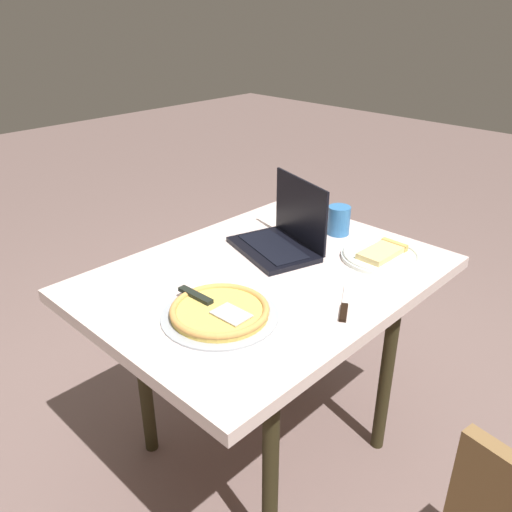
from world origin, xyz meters
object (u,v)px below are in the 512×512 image
(laptop, at_px, (283,235))
(pizza_tray, at_px, (220,311))
(dining_table, at_px, (266,293))
(drink_cup, at_px, (339,220))
(pizza_plate, at_px, (381,255))
(table_knife, at_px, (345,305))

(laptop, height_order, pizza_tray, laptop)
(dining_table, xyz_separation_m, drink_cup, (0.42, 0.02, 0.13))
(pizza_tray, bearing_deg, dining_table, 16.74)
(pizza_plate, height_order, drink_cup, drink_cup)
(laptop, relative_size, drink_cup, 3.36)
(laptop, xyz_separation_m, pizza_tray, (-0.45, -0.16, -0.04))
(dining_table, xyz_separation_m, laptop, (0.17, 0.08, 0.13))
(pizza_plate, distance_m, drink_cup, 0.25)
(table_knife, bearing_deg, drink_cup, 38.17)
(pizza_plate, bearing_deg, laptop, 121.58)
(dining_table, relative_size, pizza_tray, 3.44)
(pizza_plate, bearing_deg, pizza_tray, 168.60)
(laptop, relative_size, pizza_tray, 1.10)
(pizza_plate, relative_size, drink_cup, 2.49)
(dining_table, relative_size, drink_cup, 10.54)
(dining_table, height_order, drink_cup, drink_cup)
(pizza_tray, height_order, table_knife, pizza_tray)
(dining_table, height_order, table_knife, table_knife)
(pizza_tray, distance_m, table_knife, 0.36)
(table_knife, relative_size, drink_cup, 1.78)
(pizza_plate, relative_size, pizza_tray, 0.81)
(dining_table, distance_m, table_knife, 0.31)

